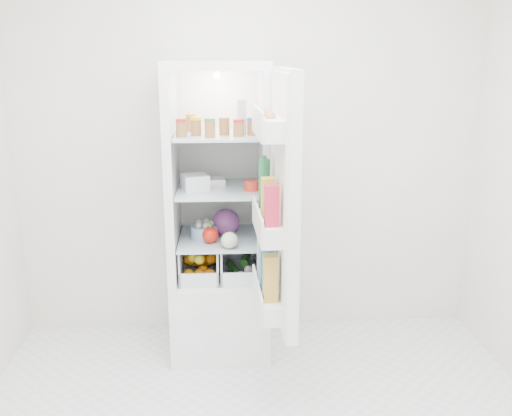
{
  "coord_description": "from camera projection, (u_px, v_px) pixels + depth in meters",
  "views": [
    {
      "loc": [
        -0.16,
        -2.15,
        1.85
      ],
      "look_at": [
        0.01,
        0.95,
        0.99
      ],
      "focal_mm": 40.0,
      "sensor_mm": 36.0,
      "label": 1
    }
  ],
  "objects": [
    {
      "name": "veg_pile",
      "position": [
        240.0,
        265.0,
        3.56
      ],
      "size": [
        0.16,
        0.3,
        0.1
      ],
      "color": "#1A501A",
      "rests_on": "refrigerator"
    },
    {
      "name": "fridge_door",
      "position": [
        279.0,
        207.0,
        2.87
      ],
      "size": [
        0.19,
        0.6,
        1.3
      ],
      "rotation": [
        0.0,
        0.0,
        1.61
      ],
      "color": "silver",
      "rests_on": "refrigerator"
    },
    {
      "name": "shelf_low",
      "position": [
        219.0,
        238.0,
        3.51
      ],
      "size": [
        0.49,
        0.53,
        0.01
      ],
      "primitive_type": "cube",
      "color": "#ADBFCB",
      "rests_on": "refrigerator"
    },
    {
      "name": "foil_tray",
      "position": [
        210.0,
        182.0,
        3.49
      ],
      "size": [
        0.19,
        0.15,
        0.04
      ],
      "primitive_type": "cube",
      "rotation": [
        0.0,
        0.0,
        0.1
      ],
      "color": "silver",
      "rests_on": "shelf_mid"
    },
    {
      "name": "tin_red",
      "position": [
        251.0,
        185.0,
        3.36
      ],
      "size": [
        0.1,
        0.1,
        0.06
      ],
      "primitive_type": "cylinder",
      "rotation": [
        0.0,
        0.0,
        -0.16
      ],
      "color": "red",
      "rests_on": "shelf_mid"
    },
    {
      "name": "bell_pepper",
      "position": [
        210.0,
        235.0,
        3.39
      ],
      "size": [
        0.1,
        0.1,
        0.1
      ],
      "primitive_type": "sphere",
      "color": "red",
      "rests_on": "shelf_low"
    },
    {
      "name": "shelf_mid",
      "position": [
        219.0,
        189.0,
        3.42
      ],
      "size": [
        0.49,
        0.53,
        0.02
      ],
      "primitive_type": "cube",
      "color": "#ADBFCB",
      "rests_on": "refrigerator"
    },
    {
      "name": "salad_bag",
      "position": [
        229.0,
        240.0,
        3.29
      ],
      "size": [
        0.1,
        0.1,
        0.1
      ],
      "primitive_type": "sphere",
      "color": "#B5CA97",
      "rests_on": "shelf_low"
    },
    {
      "name": "condiment_jars",
      "position": [
        213.0,
        128.0,
        3.24
      ],
      "size": [
        0.46,
        0.32,
        0.08
      ],
      "color": "#B21919",
      "rests_on": "shelf_top"
    },
    {
      "name": "shelf_top",
      "position": [
        218.0,
        134.0,
        3.34
      ],
      "size": [
        0.49,
        0.53,
        0.02
      ],
      "primitive_type": "cube",
      "color": "#ADBFCB",
      "rests_on": "refrigerator"
    },
    {
      "name": "crisper_right",
      "position": [
        239.0,
        258.0,
        3.55
      ],
      "size": [
        0.23,
        0.46,
        0.22
      ],
      "primitive_type": null,
      "color": "silver",
      "rests_on": "refrigerator"
    },
    {
      "name": "citrus_pile",
      "position": [
        200.0,
        264.0,
        3.52
      ],
      "size": [
        0.2,
        0.31,
        0.16
      ],
      "color": "orange",
      "rests_on": "refrigerator"
    },
    {
      "name": "room_walls",
      "position": [
        267.0,
        122.0,
        2.15
      ],
      "size": [
        3.02,
        3.02,
        2.61
      ],
      "color": "beige",
      "rests_on": "ground"
    },
    {
      "name": "crisper_left",
      "position": [
        200.0,
        258.0,
        3.53
      ],
      "size": [
        0.23,
        0.46,
        0.22
      ],
      "primitive_type": null,
      "color": "silver",
      "rests_on": "refrigerator"
    },
    {
      "name": "red_cabbage",
      "position": [
        226.0,
        222.0,
        3.51
      ],
      "size": [
        0.17,
        0.17,
        0.17
      ],
      "primitive_type": "sphere",
      "color": "#56205F",
      "rests_on": "shelf_low"
    },
    {
      "name": "refrigerator",
      "position": [
        220.0,
        246.0,
        3.59
      ],
      "size": [
        0.6,
        0.6,
        1.8
      ],
      "color": "silver",
      "rests_on": "ground"
    },
    {
      "name": "tub_white",
      "position": [
        195.0,
        182.0,
        3.36
      ],
      "size": [
        0.18,
        0.18,
        0.09
      ],
      "primitive_type": "cube",
      "rotation": [
        0.0,
        0.0,
        0.3
      ],
      "color": "silver",
      "rests_on": "shelf_mid"
    },
    {
      "name": "squeeze_bottle",
      "position": [
        242.0,
        117.0,
        3.28
      ],
      "size": [
        0.06,
        0.06,
        0.2
      ],
      "primitive_type": "cylinder",
      "rotation": [
        0.0,
        0.0,
        -0.02
      ],
      "color": "silver",
      "rests_on": "shelf_top"
    },
    {
      "name": "mushroom_bowl",
      "position": [
        204.0,
        232.0,
        3.48
      ],
      "size": [
        0.21,
        0.21,
        0.08
      ],
      "primitive_type": "cylinder",
      "rotation": [
        0.0,
        0.0,
        0.32
      ],
      "color": "#89ADCC",
      "rests_on": "shelf_low"
    }
  ]
}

